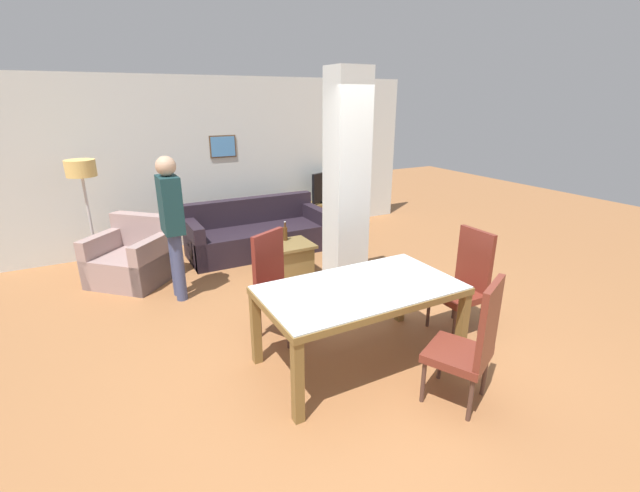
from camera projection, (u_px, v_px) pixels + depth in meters
ground_plane at (358, 361)px, 4.06m from camera, size 18.00×18.00×0.00m
back_wall at (221, 162)px, 7.17m from camera, size 7.20×0.09×2.70m
divider_pillar at (346, 188)px, 5.08m from camera, size 0.43×0.39×2.70m
dining_table at (360, 301)px, 3.86m from camera, size 1.79×0.99×0.77m
dining_chair_head_right at (465, 280)px, 4.47m from camera, size 0.46×0.46×1.09m
dining_chair_near_right at (471, 342)px, 3.33m from camera, size 0.62×0.62×1.09m
dining_chair_far_left at (278, 283)px, 4.39m from camera, size 0.62×0.62×1.09m
sofa at (257, 235)px, 6.84m from camera, size 2.16×0.87×0.83m
armchair at (133, 260)px, 5.77m from camera, size 1.25×1.25×0.86m
coffee_table at (289, 258)px, 6.00m from camera, size 0.64×0.55×0.45m
bottle at (285, 233)px, 6.04m from camera, size 0.06×0.06×0.28m
tv_stand at (328, 215)px, 8.15m from camera, size 1.20×0.40×0.51m
tv_screen at (328, 187)px, 7.98m from camera, size 0.81×0.35×0.57m
floor_lamp at (82, 178)px, 5.69m from camera, size 0.38×0.38×1.59m
standing_person at (172, 219)px, 5.04m from camera, size 0.23×0.38×1.75m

